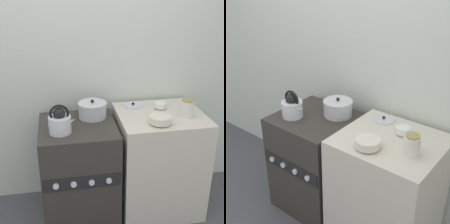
{
  "view_description": "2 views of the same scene",
  "coord_description": "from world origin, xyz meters",
  "views": [
    {
      "loc": [
        -0.13,
        -1.97,
        1.96
      ],
      "look_at": [
        0.28,
        0.29,
        0.99
      ],
      "focal_mm": 50.0,
      "sensor_mm": 36.0,
      "label": 1
    },
    {
      "loc": [
        1.56,
        -1.36,
        2.07
      ],
      "look_at": [
        0.22,
        0.34,
        0.99
      ],
      "focal_mm": 50.0,
      "sensor_mm": 36.0,
      "label": 2
    }
  ],
  "objects": [
    {
      "name": "stove",
      "position": [
        0.0,
        0.31,
        0.45
      ],
      "size": [
        0.62,
        0.64,
        0.89
      ],
      "color": "#332D28",
      "rests_on": "ground_plane"
    },
    {
      "name": "storage_jar",
      "position": [
        0.89,
        0.24,
        1.0
      ],
      "size": [
        0.11,
        0.11,
        0.14
      ],
      "color": "silver",
      "rests_on": "counter"
    },
    {
      "name": "counter",
      "position": [
        0.7,
        0.33,
        0.46
      ],
      "size": [
        0.72,
        0.66,
        0.93
      ],
      "color": "beige",
      "rests_on": "ground_plane"
    },
    {
      "name": "wall_back",
      "position": [
        0.0,
        0.73,
        1.25
      ],
      "size": [
        7.0,
        0.06,
        2.5
      ],
      "color": "silver",
      "rests_on": "ground_plane"
    },
    {
      "name": "ground_plane",
      "position": [
        0.0,
        0.0,
        0.0
      ],
      "size": [
        12.0,
        12.0,
        0.0
      ],
      "primitive_type": "plane",
      "color": "#4C4C51"
    },
    {
      "name": "enamel_bowl",
      "position": [
        0.63,
        0.13,
        0.97
      ],
      "size": [
        0.17,
        0.17,
        0.07
      ],
      "color": "beige",
      "rests_on": "counter"
    },
    {
      "name": "kettle",
      "position": [
        -0.14,
        0.2,
        0.98
      ],
      "size": [
        0.21,
        0.17,
        0.23
      ],
      "color": "silver",
      "rests_on": "stove"
    },
    {
      "name": "loose_pot_lid",
      "position": [
        0.52,
        0.54,
        0.93
      ],
      "size": [
        0.17,
        0.17,
        0.03
      ],
      "color": "silver",
      "rests_on": "counter"
    },
    {
      "name": "cooking_pot",
      "position": [
        0.14,
        0.44,
        0.96
      ],
      "size": [
        0.24,
        0.24,
        0.16
      ],
      "color": "silver",
      "rests_on": "stove"
    },
    {
      "name": "small_ceramic_bowl",
      "position": [
        0.73,
        0.44,
        0.96
      ],
      "size": [
        0.1,
        0.1,
        0.06
      ],
      "color": "white",
      "rests_on": "counter"
    }
  ]
}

